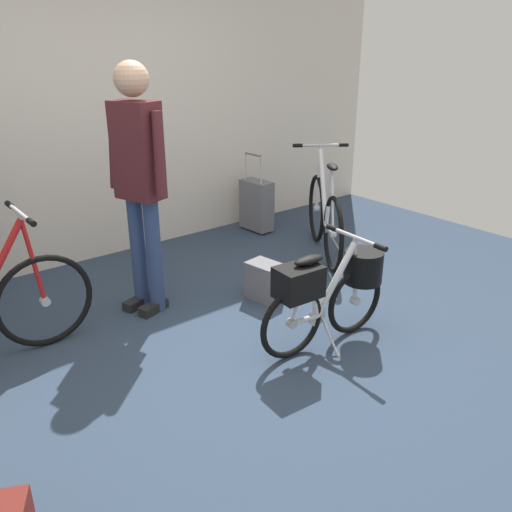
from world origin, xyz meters
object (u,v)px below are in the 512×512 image
object	(u,v)px
backpack_on_floor	(265,281)
visitor_near_wall	(139,174)
folding_bike_foreground	(331,288)
rolling_suitcase	(257,205)
display_bike_left	(324,216)

from	to	relation	value
backpack_on_floor	visitor_near_wall	bearing A→B (deg)	150.67
folding_bike_foreground	visitor_near_wall	bearing A→B (deg)	120.08
rolling_suitcase	visitor_near_wall	bearing A→B (deg)	-153.52
folding_bike_foreground	display_bike_left	bearing A→B (deg)	45.89
display_bike_left	rolling_suitcase	distance (m)	0.94
folding_bike_foreground	display_bike_left	world-z (taller)	display_bike_left
folding_bike_foreground	visitor_near_wall	size ratio (longest dim) A/B	0.58
visitor_near_wall	backpack_on_floor	distance (m)	1.25
display_bike_left	rolling_suitcase	xyz separation A→B (m)	(-0.06, 0.93, -0.09)
display_bike_left	folding_bike_foreground	bearing A→B (deg)	-134.11
display_bike_left	backpack_on_floor	bearing A→B (deg)	-159.98
folding_bike_foreground	backpack_on_floor	world-z (taller)	folding_bike_foreground
rolling_suitcase	backpack_on_floor	xyz separation A→B (m)	(-0.97, -1.31, -0.13)
display_bike_left	backpack_on_floor	xyz separation A→B (m)	(-1.03, -0.38, -0.23)
display_bike_left	visitor_near_wall	world-z (taller)	visitor_near_wall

